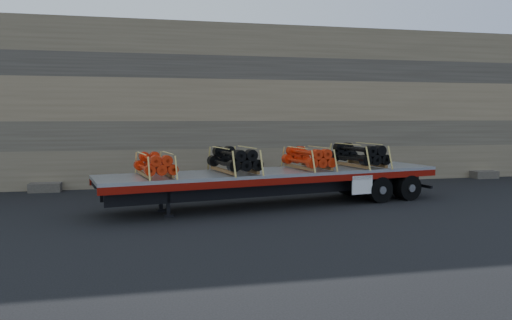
{
  "coord_description": "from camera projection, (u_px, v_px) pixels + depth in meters",
  "views": [
    {
      "loc": [
        -4.15,
        -16.35,
        3.0
      ],
      "look_at": [
        -0.32,
        0.55,
        1.48
      ],
      "focal_mm": 35.0,
      "sensor_mm": 36.0,
      "label": 1
    }
  ],
  "objects": [
    {
      "name": "bundle_rear",
      "position": [
        358.0,
        156.0,
        18.09
      ],
      "size": [
        1.52,
        2.42,
        0.8
      ],
      "primitive_type": null,
      "rotation": [
        0.0,
        0.0,
        0.19
      ],
      "color": "black",
      "rests_on": "trailer"
    },
    {
      "name": "ground",
      "position": [
        269.0,
        204.0,
        17.06
      ],
      "size": [
        120.0,
        120.0,
        0.0
      ],
      "primitive_type": "plane",
      "color": "black",
      "rests_on": "ground"
    },
    {
      "name": "bundle_front",
      "position": [
        155.0,
        165.0,
        15.16
      ],
      "size": [
        1.3,
        2.06,
        0.68
      ],
      "primitive_type": null,
      "rotation": [
        0.0,
        0.0,
        0.19
      ],
      "color": "red",
      "rests_on": "trailer"
    },
    {
      "name": "bundle_midrear",
      "position": [
        308.0,
        159.0,
        17.26
      ],
      "size": [
        1.38,
        2.2,
        0.72
      ],
      "primitive_type": null,
      "rotation": [
        0.0,
        0.0,
        0.19
      ],
      "color": "red",
      "rests_on": "trailer"
    },
    {
      "name": "rock_wall",
      "position": [
        234.0,
        106.0,
        23.07
      ],
      "size": [
        44.0,
        3.0,
        7.0
      ],
      "primitive_type": "cube",
      "color": "#7A6B54",
      "rests_on": "ground"
    },
    {
      "name": "trailer",
      "position": [
        276.0,
        188.0,
        16.86
      ],
      "size": [
        12.01,
        4.41,
        1.18
      ],
      "primitive_type": null,
      "rotation": [
        0.0,
        0.0,
        0.19
      ],
      "color": "#B3B6BB",
      "rests_on": "ground"
    },
    {
      "name": "bundle_midfront",
      "position": [
        234.0,
        160.0,
        16.18
      ],
      "size": [
        1.5,
        2.38,
        0.79
      ],
      "primitive_type": null,
      "rotation": [
        0.0,
        0.0,
        0.19
      ],
      "color": "black",
      "rests_on": "trailer"
    }
  ]
}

